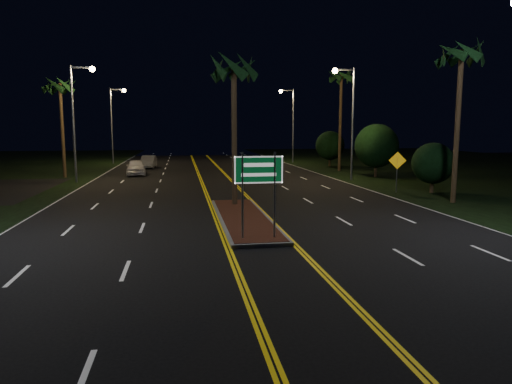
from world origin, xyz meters
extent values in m
plane|color=black|center=(0.00, 0.00, 0.00)|extent=(120.00, 120.00, 0.00)
cube|color=gray|center=(0.00, 7.00, 0.07)|extent=(2.25, 10.25, 0.15)
cube|color=#592819|center=(0.00, 7.00, 0.16)|extent=(2.00, 10.00, 0.02)
cylinder|color=gray|center=(-0.60, 2.80, 1.75)|extent=(0.08, 0.08, 3.20)
cylinder|color=gray|center=(0.60, 2.80, 1.75)|extent=(0.08, 0.08, 3.20)
cube|color=#07471E|center=(0.00, 2.80, 2.70)|extent=(1.80, 0.04, 1.00)
cube|color=white|center=(0.00, 2.77, 2.70)|extent=(1.80, 0.01, 1.00)
cylinder|color=gray|center=(-11.00, 24.00, 4.50)|extent=(0.18, 0.18, 9.00)
cube|color=gray|center=(-10.20, 24.00, 8.85)|extent=(1.60, 0.12, 0.12)
sphere|color=#EABB69|center=(-9.40, 24.00, 8.75)|extent=(0.44, 0.44, 0.44)
cylinder|color=gray|center=(-11.00, 44.00, 4.50)|extent=(0.18, 0.18, 9.00)
cube|color=gray|center=(-10.20, 44.00, 8.85)|extent=(1.60, 0.12, 0.12)
sphere|color=#EABB69|center=(-9.40, 44.00, 8.75)|extent=(0.44, 0.44, 0.44)
cylinder|color=gray|center=(11.00, 22.00, 4.50)|extent=(0.18, 0.18, 9.00)
cube|color=gray|center=(10.20, 22.00, 8.85)|extent=(1.60, 0.12, 0.12)
sphere|color=#EABB69|center=(9.40, 22.00, 8.75)|extent=(0.44, 0.44, 0.44)
cylinder|color=gray|center=(11.00, 42.00, 4.50)|extent=(0.18, 0.18, 9.00)
cube|color=gray|center=(10.20, 42.00, 8.85)|extent=(1.60, 0.12, 0.12)
sphere|color=#EABB69|center=(9.40, 42.00, 8.75)|extent=(0.44, 0.44, 0.44)
cylinder|color=#382819|center=(0.00, 10.50, 3.75)|extent=(0.28, 0.28, 7.50)
cylinder|color=#382819|center=(-12.80, 28.00, 4.00)|extent=(0.28, 0.28, 8.00)
cylinder|color=#382819|center=(12.50, 10.00, 4.25)|extent=(0.28, 0.28, 8.50)
cylinder|color=#382819|center=(12.80, 30.00, 4.75)|extent=(0.28, 0.28, 9.50)
cylinder|color=#382819|center=(13.50, 14.00, 0.45)|extent=(0.24, 0.24, 0.90)
sphere|color=black|center=(13.50, 14.00, 1.95)|extent=(2.70, 2.70, 2.70)
cylinder|color=#382819|center=(14.00, 24.00, 0.63)|extent=(0.24, 0.24, 1.26)
sphere|color=black|center=(14.00, 24.00, 2.73)|extent=(3.78, 3.78, 3.78)
cylinder|color=#382819|center=(13.80, 36.00, 0.54)|extent=(0.24, 0.24, 1.08)
sphere|color=black|center=(13.80, 36.00, 2.34)|extent=(3.24, 3.24, 3.24)
imported|color=white|center=(-6.90, 29.29, 0.83)|extent=(2.54, 5.15, 1.66)
imported|color=#A8AAB1|center=(-6.30, 36.83, 0.77)|extent=(2.26, 4.75, 1.55)
cylinder|color=gray|center=(11.19, 14.39, 1.17)|extent=(0.07, 0.07, 2.35)
cube|color=#E49F0C|center=(11.19, 14.37, 2.13)|extent=(1.10, 0.34, 1.13)
camera|label=1|loc=(-2.78, -13.57, 4.17)|focal=32.00mm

